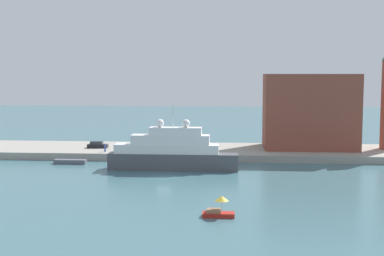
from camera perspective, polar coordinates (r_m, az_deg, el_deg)
The scene contains 9 objects.
ground at distance 89.54m, azimuth -3.06°, elevation -5.34°, with size 400.00×400.00×0.00m, color #3D6670.
quay_dock at distance 114.46m, azimuth -1.35°, elevation -2.52°, with size 110.00×19.18×1.46m, color gray.
large_yacht at distance 96.17m, azimuth -2.23°, elevation -2.66°, with size 23.60×3.51×11.67m.
small_motorboat at distance 65.18m, azimuth 2.89°, elevation -8.76°, with size 3.91×1.66×2.59m.
work_barge at distance 105.46m, azimuth -12.98°, elevation -3.55°, with size 6.19×1.59×0.84m, color #595966.
harbor_building at distance 116.26m, azimuth 12.55°, elevation 1.78°, with size 19.44×12.68×15.92m, color brown.
parked_car at distance 116.21m, azimuth -10.16°, elevation -1.81°, with size 4.34×1.70×1.44m.
person_figure at distance 110.00m, azimuth -9.35°, elevation -2.12°, with size 0.36×0.36×1.75m.
mooring_bollard at distance 106.59m, azimuth -1.89°, elevation -2.57°, with size 0.39×0.39×0.63m, color black.
Camera 1 is at (11.87, -87.05, 17.29)m, focal length 49.50 mm.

